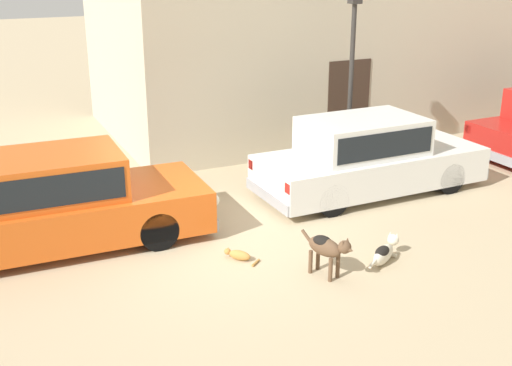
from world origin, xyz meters
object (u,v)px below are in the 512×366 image
object	(u,v)px
parked_sedan_nearest	(55,201)
street_lamp	(352,56)
stray_cat	(239,255)
stray_dog_spotted	(385,252)
parked_sedan_second	(367,155)
stray_dog_tan	(327,247)

from	to	relation	value
parked_sedan_nearest	street_lamp	xyz separation A→B (m)	(6.34, 1.49, 1.64)
stray_cat	street_lamp	world-z (taller)	street_lamp
parked_sedan_nearest	stray_dog_spotted	size ratio (longest dim) A/B	5.46
parked_sedan_second	parked_sedan_nearest	bearing A→B (deg)	178.79
stray_dog_spotted	street_lamp	distance (m)	5.14
parked_sedan_second	street_lamp	distance (m)	2.30
parked_sedan_second	stray_dog_tan	xyz separation A→B (m)	(-2.48, -2.69, -0.28)
parked_sedan_second	stray_cat	size ratio (longest dim) A/B	8.78
stray_dog_tan	stray_cat	bearing A→B (deg)	-157.72
parked_sedan_nearest	stray_dog_spotted	bearing A→B (deg)	-30.41
stray_dog_tan	stray_cat	size ratio (longest dim) A/B	1.73
stray_dog_spotted	parked_sedan_nearest	bearing A→B (deg)	116.66
stray_dog_tan	parked_sedan_second	bearing A→B (deg)	116.81
street_lamp	stray_dog_tan	bearing A→B (deg)	-125.69
stray_dog_spotted	stray_dog_tan	xyz separation A→B (m)	(-1.03, -0.03, 0.29)
stray_cat	street_lamp	size ratio (longest dim) A/B	0.14
parked_sedan_second	stray_cat	distance (m)	3.86
stray_dog_spotted	stray_dog_tan	size ratio (longest dim) A/B	0.99
parked_sedan_second	stray_cat	xyz separation A→B (m)	(-3.41, -1.68, -0.66)
parked_sedan_nearest	stray_dog_tan	xyz separation A→B (m)	(3.31, -2.72, -0.28)
parked_sedan_second	stray_dog_spotted	world-z (taller)	parked_sedan_second
parked_sedan_second	street_lamp	world-z (taller)	street_lamp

